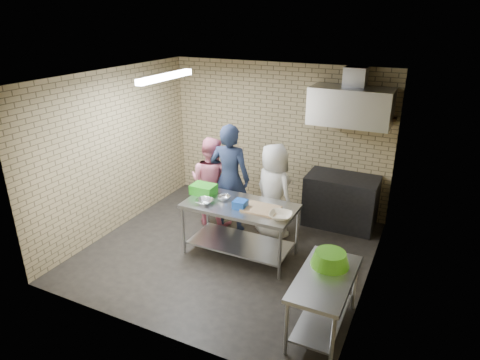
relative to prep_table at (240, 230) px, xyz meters
The scene contains 25 objects.
floor 0.46m from the prep_table, behind, with size 4.20×4.20×0.00m, color black.
ceiling 2.29m from the prep_table, behind, with size 4.20×4.20×0.00m, color black.
back_wall 2.21m from the prep_table, 95.58° to the left, with size 4.20×0.06×2.70m, color tan.
front_wall 2.22m from the prep_table, 95.54° to the right, with size 4.20×0.06×2.70m, color tan.
left_wall 2.48m from the prep_table, behind, with size 0.06×4.00×2.70m, color tan.
right_wall 2.12m from the prep_table, ahead, with size 0.06×4.00×2.70m, color tan.
prep_table is the anchor object (origin of this frame).
side_counter 1.95m from the prep_table, 34.61° to the right, with size 0.60×1.20×0.75m, color silver.
stove 2.01m from the prep_table, 54.87° to the left, with size 1.20×0.70×0.90m, color black.
range_hood 2.65m from the prep_table, 55.67° to the left, with size 1.30×0.60×0.60m, color silver.
hood_duct 3.04m from the prep_table, 57.90° to the left, with size 0.35×0.30×0.30m, color #A5A8AD.
wall_shelf 2.81m from the prep_table, 52.28° to the left, with size 0.80×0.20×0.04m, color #3F2B19.
fluorescent_fixture 2.52m from the prep_table, behind, with size 0.10×1.25×0.08m, color white.
green_crate 0.86m from the prep_table, behind, with size 0.37×0.28×0.15m, color green.
blue_tub 0.49m from the prep_table, 63.43° to the right, with size 0.19×0.19×0.12m, color blue.
cutting_board 0.56m from the prep_table, ahead, with size 0.51×0.39×0.03m, color tan.
mixing_bowl_a 0.70m from the prep_table, 158.20° to the right, with size 0.26×0.26×0.06m, color silver.
mixing_bowl_b 0.54m from the prep_table, behind, with size 0.20×0.20×0.06m, color silver.
ceramic_bowl 0.85m from the prep_table, 12.09° to the right, with size 0.32×0.32×0.08m, color #F1E3C1.
green_basin 1.85m from the prep_table, 28.42° to the right, with size 0.46×0.46×0.17m, color #59C626, non-canonical shape.
bottle_red 2.75m from the prep_table, 57.36° to the left, with size 0.07×0.07×0.18m, color #B22619.
bottle_green 2.94m from the prep_table, 49.54° to the left, with size 0.06×0.06×0.15m, color green.
man_navy 0.97m from the prep_table, 128.00° to the left, with size 0.68×0.45×1.87m, color #151935.
woman_pink 1.22m from the prep_table, 141.71° to the left, with size 0.77×0.60×1.58m, color pink.
woman_white 0.88m from the prep_table, 72.86° to the left, with size 0.78×0.51×1.60m, color white.
Camera 1 is at (2.66, -5.09, 3.52)m, focal length 31.44 mm.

